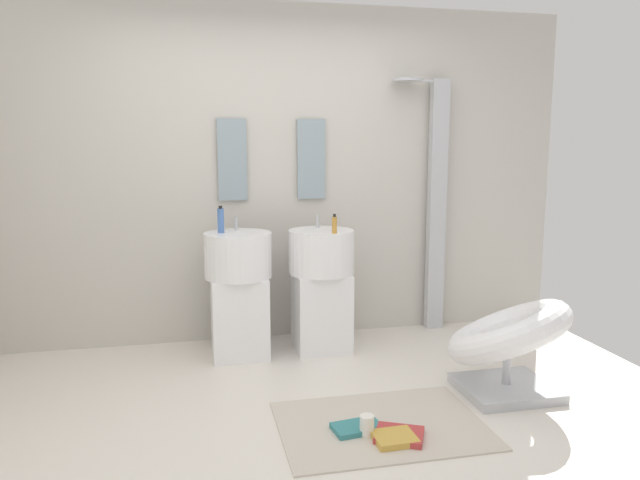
# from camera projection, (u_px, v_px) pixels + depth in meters

# --- Properties ---
(ground_plane) EXTENTS (4.80, 3.60, 0.04)m
(ground_plane) POSITION_uv_depth(u_px,v_px,m) (315.00, 428.00, 3.32)
(ground_plane) COLOR silver
(rear_partition) EXTENTS (4.80, 0.10, 2.60)m
(rear_partition) POSITION_uv_depth(u_px,v_px,m) (271.00, 175.00, 4.70)
(rear_partition) COLOR beige
(rear_partition) RESTS_ON ground_plane
(pedestal_sink_left) EXTENTS (0.49, 0.49, 1.01)m
(pedestal_sink_left) POSITION_uv_depth(u_px,v_px,m) (239.00, 289.00, 4.34)
(pedestal_sink_left) COLOR white
(pedestal_sink_left) RESTS_ON ground_plane
(pedestal_sink_right) EXTENTS (0.49, 0.49, 1.01)m
(pedestal_sink_right) POSITION_uv_depth(u_px,v_px,m) (321.00, 285.00, 4.47)
(pedestal_sink_right) COLOR white
(pedestal_sink_right) RESTS_ON ground_plane
(vanity_mirror_left) EXTENTS (0.22, 0.03, 0.62)m
(vanity_mirror_left) POSITION_uv_depth(u_px,v_px,m) (232.00, 160.00, 4.54)
(vanity_mirror_left) COLOR #8C9EA8
(vanity_mirror_right) EXTENTS (0.22, 0.03, 0.62)m
(vanity_mirror_right) POSITION_uv_depth(u_px,v_px,m) (311.00, 159.00, 4.68)
(vanity_mirror_right) COLOR #8C9EA8
(shower_column) EXTENTS (0.49, 0.24, 2.05)m
(shower_column) POSITION_uv_depth(u_px,v_px,m) (435.00, 201.00, 4.90)
(shower_column) COLOR #B7BABF
(shower_column) RESTS_ON ground_plane
(lounge_chair) EXTENTS (1.10, 1.10, 0.65)m
(lounge_chair) POSITION_uv_depth(u_px,v_px,m) (508.00, 339.00, 3.69)
(lounge_chair) COLOR #B7BABF
(lounge_chair) RESTS_ON ground_plane
(area_rug) EXTENTS (1.13, 0.82, 0.01)m
(area_rug) POSITION_uv_depth(u_px,v_px,m) (381.00, 425.00, 3.31)
(area_rug) COLOR beige
(area_rug) RESTS_ON ground_plane
(magazine_red) EXTENTS (0.32, 0.30, 0.03)m
(magazine_red) POSITION_uv_depth(u_px,v_px,m) (399.00, 435.00, 3.15)
(magazine_red) COLOR #B73838
(magazine_red) RESTS_ON area_rug
(magazine_teal) EXTENTS (0.28, 0.20, 0.03)m
(magazine_teal) POSITION_uv_depth(u_px,v_px,m) (357.00, 428.00, 3.24)
(magazine_teal) COLOR teal
(magazine_teal) RESTS_ON area_rug
(magazine_ochre) EXTENTS (0.22, 0.20, 0.03)m
(magazine_ochre) POSITION_uv_depth(u_px,v_px,m) (394.00, 438.00, 3.12)
(magazine_ochre) COLOR gold
(magazine_ochre) RESTS_ON area_rug
(coffee_mug) EXTENTS (0.08, 0.08, 0.11)m
(coffee_mug) POSITION_uv_depth(u_px,v_px,m) (367.00, 425.00, 3.18)
(coffee_mug) COLOR white
(coffee_mug) RESTS_ON area_rug
(soap_bottle_clear) EXTENTS (0.04, 0.04, 0.13)m
(soap_bottle_clear) POSITION_uv_depth(u_px,v_px,m) (220.00, 222.00, 4.37)
(soap_bottle_clear) COLOR silver
(soap_bottle_clear) RESTS_ON pedestal_sink_left
(soap_bottle_amber) EXTENTS (0.04, 0.04, 0.14)m
(soap_bottle_amber) POSITION_uv_depth(u_px,v_px,m) (334.00, 225.00, 4.24)
(soap_bottle_amber) COLOR #C68C38
(soap_bottle_amber) RESTS_ON pedestal_sink_right
(soap_bottle_blue) EXTENTS (0.05, 0.05, 0.19)m
(soap_bottle_blue) POSITION_uv_depth(u_px,v_px,m) (221.00, 220.00, 4.25)
(soap_bottle_blue) COLOR #4C72B7
(soap_bottle_blue) RESTS_ON pedestal_sink_left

